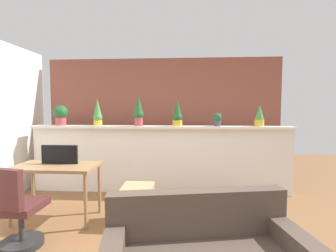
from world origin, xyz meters
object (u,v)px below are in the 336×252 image
Objects in this scene: office_chair at (16,214)px; desk at (56,171)px; potted_plant_4 at (217,119)px; potted_plant_1 at (98,113)px; potted_plant_3 at (177,115)px; potted_plant_5 at (259,116)px; potted_plant_0 at (61,114)px; tv_monitor at (60,154)px; potted_plant_2 at (138,111)px; side_cube_shelf at (138,204)px.

desk is at bearing 85.31° from office_chair.
potted_plant_4 reaches higher than desk.
potted_plant_1 reaches higher than potted_plant_3.
potted_plant_5 is at bearing 3.71° from potted_plant_4.
potted_plant_0 is at bearing 179.47° from potted_plant_4.
tv_monitor reaches higher than desk.
potted_plant_2 is 1.49× the size of potted_plant_5.
tv_monitor is at bearing 173.85° from side_cube_shelf.
potted_plant_2 is 0.61× the size of office_chair.
potted_plant_4 is at bearing -0.53° from potted_plant_0.
office_chair is (-0.23, -1.90, -1.03)m from potted_plant_1.
potted_plant_4 reaches higher than tv_monitor.
side_cube_shelf is at bearing -6.15° from tv_monitor.
potted_plant_3 is 0.69m from potted_plant_4.
side_cube_shelf is (1.18, 0.69, -0.14)m from office_chair.
potted_plant_2 reaches higher than side_cube_shelf.
potted_plant_1 reaches higher than desk.
potted_plant_2 is (0.75, -0.03, 0.04)m from potted_plant_1.
potted_plant_0 is 0.75× the size of potted_plant_1.
tv_monitor is at bearing -159.97° from potted_plant_5.
side_cube_shelf is (0.95, -1.21, -1.17)m from potted_plant_1.
potted_plant_5 is 0.75× the size of side_cube_shelf.
potted_plant_2 is 1.70m from side_cube_shelf.
potted_plant_2 is 1.22× the size of potted_plant_3.
potted_plant_0 reaches higher than side_cube_shelf.
potted_plant_1 is 1.23m from tv_monitor.
potted_plant_5 is at bearing 21.30° from desk.
potted_plant_5 is 3.75m from office_chair.
office_chair is (-0.06, -0.73, -0.28)m from desk.
potted_plant_3 is at bearing -178.32° from potted_plant_5.
office_chair is at bearing -95.05° from tv_monitor.
potted_plant_1 is (0.68, 0.02, 0.02)m from potted_plant_0.
potted_plant_0 is 1.43m from potted_plant_2.
potted_plant_3 is at bearing 179.56° from potted_plant_4.
potted_plant_0 is 0.68m from potted_plant_1.
potted_plant_0 is at bearing 113.93° from desk.
potted_plant_4 is 0.72m from potted_plant_5.
tv_monitor is 1.00× the size of side_cube_shelf.
potted_plant_0 is 0.40× the size of office_chair.
side_cube_shelf is at bearing -2.01° from desk.
desk is at bearing -144.73° from potted_plant_3.
potted_plant_4 reaches higher than office_chair.
desk is (-2.29, -1.13, -0.66)m from potted_plant_4.
potted_plant_1 is 1.44m from potted_plant_3.
potted_plant_4 is (2.80, -0.03, -0.08)m from potted_plant_0.
potted_plant_1 is 2.85m from potted_plant_5.
potted_plant_2 is at bearing -0.68° from potted_plant_0.
potted_plant_4 is (1.38, -0.01, -0.14)m from potted_plant_2.
potted_plant_0 is at bearing 143.80° from side_cube_shelf.
potted_plant_4 is 0.45× the size of tv_monitor.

